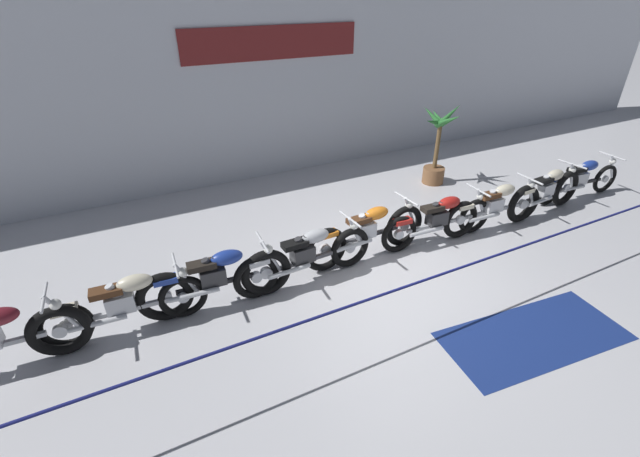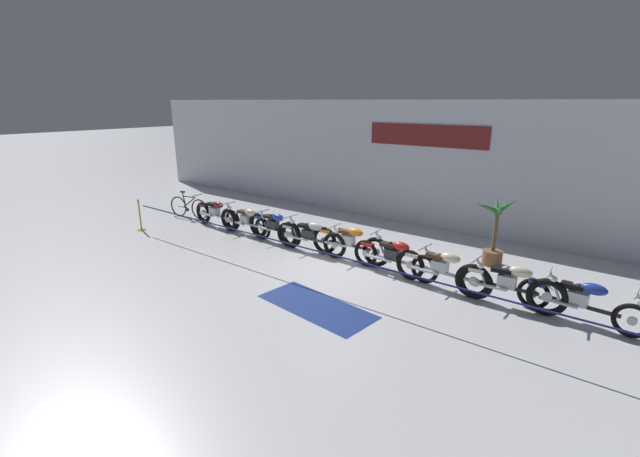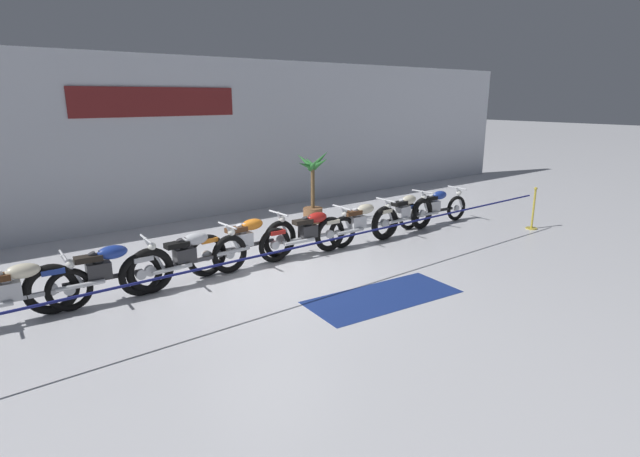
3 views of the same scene
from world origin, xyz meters
name	(u,v)px [view 2 (image 2 of 3)]	position (x,y,z in m)	size (l,w,h in m)	color
ground_plane	(336,268)	(0.00, 0.00, 0.00)	(120.00, 120.00, 0.00)	silver
back_wall	(425,165)	(0.00, 5.12, 2.10)	(28.00, 0.29, 4.20)	silver
motorcycle_maroon_0	(216,213)	(-5.48, 0.61, 0.47)	(2.20, 0.62, 0.96)	black
motorcycle_cream_1	(247,221)	(-3.97, 0.64, 0.46)	(2.17, 0.62, 0.92)	black
motorcycle_blue_2	(274,227)	(-2.73, 0.59, 0.48)	(2.26, 0.62, 0.97)	black
motorcycle_silver_3	(310,236)	(-1.32, 0.58, 0.47)	(2.41, 0.62, 0.94)	black
motorcycle_orange_4	(350,243)	(-0.08, 0.73, 0.49)	(2.43, 0.62, 0.97)	black
motorcycle_red_5	(394,257)	(1.36, 0.56, 0.47)	(2.39, 0.62, 0.93)	black
motorcycle_cream_6	(442,269)	(2.64, 0.46, 0.47)	(2.35, 0.62, 0.95)	black
motorcycle_cream_7	(509,285)	(4.09, 0.47, 0.48)	(2.24, 0.62, 0.97)	black
motorcycle_blue_8	(581,301)	(5.38, 0.61, 0.46)	(2.35, 0.62, 0.91)	black
bicycle	(189,207)	(-7.20, 0.76, 0.40)	(1.75, 0.50, 0.98)	black
potted_palm_left_of_row	(495,234)	(3.10, 2.74, 0.84)	(1.07, 0.98, 1.89)	brown
stanchion_far_left	(257,240)	(-1.62, -1.19, 0.77)	(13.99, 0.28, 1.05)	gold
floor_banner	(316,306)	(0.92, -2.00, 0.00)	(2.59, 1.11, 0.01)	navy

